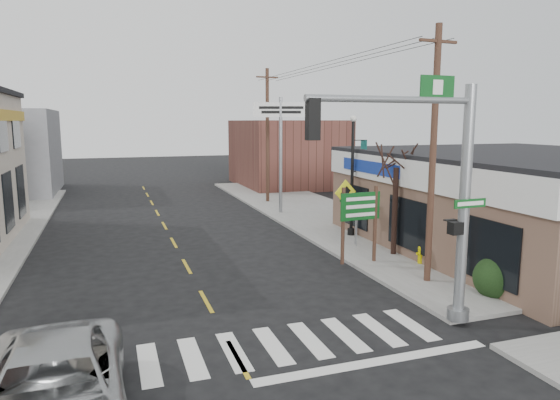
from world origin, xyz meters
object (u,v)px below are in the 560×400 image
object	(u,v)px
lamp_post	(354,167)
guide_sign	(360,214)
suv	(53,393)
traffic_signal_pole	(441,181)
fire_hydrant	(420,254)
utility_pole_far	(267,134)
utility_pole_near	(433,154)
dance_center_sign	(281,126)
bare_tree	(397,152)

from	to	relation	value
lamp_post	guide_sign	bearing A→B (deg)	-102.44
suv	guide_sign	world-z (taller)	guide_sign
guide_sign	traffic_signal_pole	bearing A→B (deg)	-101.36
suv	fire_hydrant	size ratio (longest dim) A/B	7.93
suv	traffic_signal_pole	xyz separation A→B (m)	(9.26, 1.69, 3.25)
suv	traffic_signal_pole	distance (m)	9.96
guide_sign	utility_pole_far	xyz separation A→B (m)	(1.20, 15.44, 2.63)
traffic_signal_pole	utility_pole_near	distance (m)	3.79
fire_hydrant	utility_pole_near	size ratio (longest dim) A/B	0.08
suv	lamp_post	bearing A→B (deg)	43.63
dance_center_sign	utility_pole_near	bearing A→B (deg)	-68.66
traffic_signal_pole	utility_pole_far	xyz separation A→B (m)	(2.02, 21.31, 0.65)
utility_pole_near	dance_center_sign	bearing A→B (deg)	87.40
guide_sign	utility_pole_near	world-z (taller)	utility_pole_near
fire_hydrant	bare_tree	world-z (taller)	bare_tree
fire_hydrant	utility_pole_near	xyz separation A→B (m)	(-1.00, -1.85, 3.97)
traffic_signal_pole	lamp_post	distance (m)	10.66
traffic_signal_pole	dance_center_sign	xyz separation A→B (m)	(1.49, 17.06, 1.22)
lamp_post	utility_pole_near	distance (m)	7.21
utility_pole_near	lamp_post	bearing A→B (deg)	79.10
suv	dance_center_sign	size ratio (longest dim) A/B	0.81
traffic_signal_pole	guide_sign	bearing A→B (deg)	80.08
fire_hydrant	suv	bearing A→B (deg)	-151.31
lamp_post	utility_pole_far	world-z (taller)	utility_pole_far
fire_hydrant	dance_center_sign	xyz separation A→B (m)	(-1.53, 12.03, 4.73)
suv	utility_pole_near	world-z (taller)	utility_pole_near
bare_tree	utility_pole_far	size ratio (longest dim) A/B	0.60
utility_pole_far	suv	bearing A→B (deg)	-122.29
bare_tree	utility_pole_near	world-z (taller)	utility_pole_near
bare_tree	utility_pole_near	size ratio (longest dim) A/B	0.63
suv	guide_sign	bearing A→B (deg)	35.71
traffic_signal_pole	lamp_post	xyz separation A→B (m)	(2.78, 10.27, -0.60)
guide_sign	utility_pole_far	world-z (taller)	utility_pole_far
guide_sign	suv	bearing A→B (deg)	-146.53
utility_pole_far	utility_pole_near	bearing A→B (deg)	-96.16
traffic_signal_pole	guide_sign	size ratio (longest dim) A/B	2.21
bare_tree	fire_hydrant	bearing A→B (deg)	-81.86
fire_hydrant	bare_tree	size ratio (longest dim) A/B	0.13
traffic_signal_pole	utility_pole_far	distance (m)	21.42
guide_sign	fire_hydrant	size ratio (longest dim) A/B	4.24
suv	utility_pole_near	bearing A→B (deg)	22.17
suv	traffic_signal_pole	size ratio (longest dim) A/B	0.84
guide_sign	dance_center_sign	size ratio (longest dim) A/B	0.44
suv	dance_center_sign	xyz separation A→B (m)	(10.75, 18.75, 4.47)
fire_hydrant	utility_pole_near	bearing A→B (deg)	-118.34
guide_sign	utility_pole_far	distance (m)	15.70
fire_hydrant	utility_pole_far	distance (m)	16.83
suv	bare_tree	xyz separation A→B (m)	(12.06, 8.28, 3.56)
suv	guide_sign	xyz separation A→B (m)	(10.08, 7.56, 1.27)
lamp_post	utility_pole_near	size ratio (longest dim) A/B	0.67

